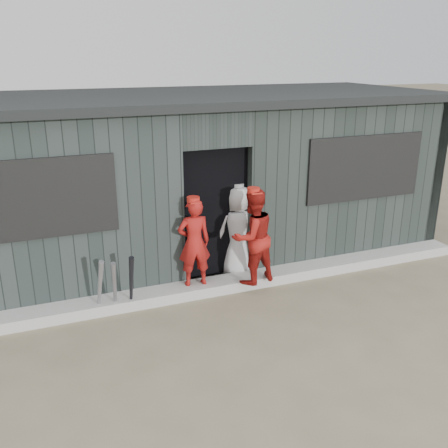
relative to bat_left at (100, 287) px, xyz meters
name	(u,v)px	position (x,y,z in m)	size (l,w,h in m)	color
ground	(283,357)	(1.74, -1.67, -0.41)	(80.00, 80.00, 0.00)	#6C614A
curb	(223,284)	(1.74, 0.15, -0.34)	(8.00, 0.36, 0.15)	#A3A29E
bat_left	(100,287)	(0.00, 0.00, 0.00)	(0.07, 0.07, 0.85)	gray
bat_mid	(115,287)	(0.18, 0.00, -0.03)	(0.07, 0.07, 0.78)	gray
bat_right	(131,283)	(0.40, -0.02, 0.00)	(0.07, 0.07, 0.84)	black
player_red_left	(194,242)	(1.32, 0.18, 0.36)	(0.45, 0.30, 1.24)	maroon
player_red_right	(253,237)	(2.10, -0.04, 0.41)	(0.65, 0.51, 1.35)	maroon
player_grey_back	(238,231)	(2.11, 0.53, 0.30)	(0.69, 0.45, 1.42)	#B7B7B7
dugout	(186,176)	(1.74, 1.84, 0.87)	(8.30, 3.30, 2.62)	black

